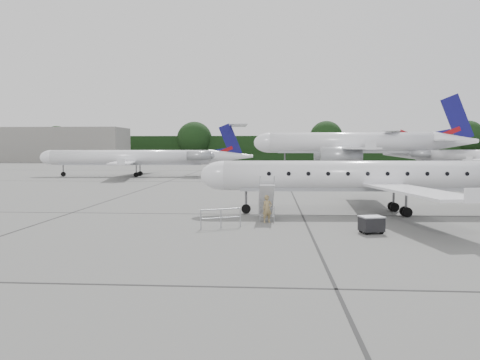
# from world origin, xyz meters

# --- Properties ---
(ground) EXTENTS (320.00, 320.00, 0.00)m
(ground) POSITION_xyz_m (0.00, 0.00, 0.00)
(ground) COLOR slate
(ground) RESTS_ON ground
(treeline) EXTENTS (260.00, 4.00, 8.00)m
(treeline) POSITION_xyz_m (0.00, 130.00, 4.00)
(treeline) COLOR black
(treeline) RESTS_ON ground
(terminal_building) EXTENTS (40.00, 14.00, 10.00)m
(terminal_building) POSITION_xyz_m (-70.00, 110.00, 5.00)
(terminal_building) COLOR slate
(terminal_building) RESTS_ON ground
(main_regional_jet) EXTENTS (27.19, 20.23, 6.73)m
(main_regional_jet) POSITION_xyz_m (0.55, 5.09, 3.36)
(main_regional_jet) COLOR silver
(main_regional_jet) RESTS_ON ground
(airstair) EXTENTS (0.98, 2.55, 2.11)m
(airstair) POSITION_xyz_m (-6.96, 2.46, 1.05)
(airstair) COLOR silver
(airstair) RESTS_ON ground
(passenger) EXTENTS (0.67, 0.57, 1.56)m
(passenger) POSITION_xyz_m (-6.88, 1.06, 0.78)
(passenger) COLOR #8F7A4E
(passenger) RESTS_ON ground
(safety_railing) EXTENTS (2.00, 1.06, 1.00)m
(safety_railing) POSITION_xyz_m (-9.28, -0.92, 0.50)
(safety_railing) COLOR #96999E
(safety_railing) RESTS_ON ground
(baggage_cart) EXTENTS (1.24, 1.10, 0.91)m
(baggage_cart) POSITION_xyz_m (-1.74, -1.87, 0.45)
(baggage_cart) COLOR black
(baggage_cart) RESTS_ON ground
(bg_narrowbody) EXTENTS (40.11, 29.22, 14.21)m
(bg_narrowbody) POSITION_xyz_m (8.50, 67.31, 7.11)
(bg_narrowbody) COLOR silver
(bg_narrowbody) RESTS_ON ground
(bg_regional_left) EXTENTS (30.86, 23.42, 7.65)m
(bg_regional_left) POSITION_xyz_m (-27.05, 41.72, 3.83)
(bg_regional_left) COLOR silver
(bg_regional_left) RESTS_ON ground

